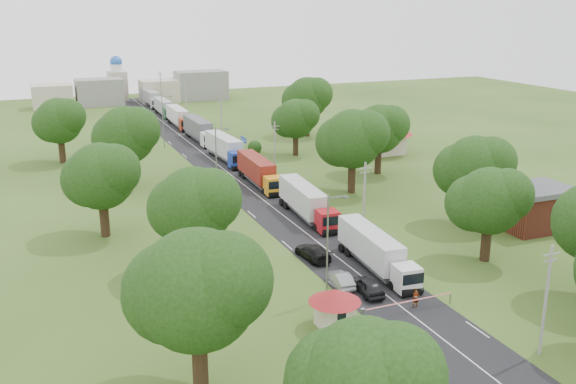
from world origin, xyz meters
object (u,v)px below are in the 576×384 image
guard_booth (335,304)px  pedestrian_near (416,298)px  info_sign (244,143)px  truck_0 (375,251)px  car_lane_front (368,286)px  car_lane_mid (341,280)px  boom_barrier (395,305)px

guard_booth → pedestrian_near: (8.32, 0.50, -1.28)m
pedestrian_near → info_sign: bearing=89.6°
truck_0 → car_lane_front: 6.07m
info_sign → car_lane_front: size_ratio=0.89×
info_sign → car_lane_front: bearing=-96.8°
car_lane_mid → pedestrian_near: (4.12, -6.50, 0.18)m
guard_booth → car_lane_mid: (4.20, 7.00, -1.46)m
pedestrian_near → guard_booth: bearing=-173.0°
truck_0 → guard_booth: bearing=-134.4°
truck_0 → boom_barrier: bearing=-109.8°
guard_booth → boom_barrier: bearing=0.0°
car_lane_front → car_lane_mid: 2.87m
boom_barrier → guard_booth: (-5.84, -0.00, 1.27)m
boom_barrier → car_lane_front: 4.60m
guard_booth → truck_0: 13.20m
info_sign → pedestrian_near: 59.68m
info_sign → pedestrian_near: (-4.08, -59.50, -2.12)m
boom_barrier → info_sign: 60.39m
car_lane_mid → info_sign: bearing=-92.3°
boom_barrier → guard_booth: 5.98m
guard_booth → pedestrian_near: 8.44m
car_lane_front → car_lane_mid: car_lane_front is taller
guard_booth → car_lane_front: size_ratio=0.96×
guard_booth → truck_0: size_ratio=0.32×
pedestrian_near → car_lane_front: bearing=125.4°
car_lane_mid → guard_booth: bearing=65.6°
car_lane_mid → pedestrian_near: pedestrian_near is taller
info_sign → car_lane_front: 55.84m
guard_booth → car_lane_front: guard_booth is taller
guard_booth → pedestrian_near: bearing=3.4°
car_lane_mid → pedestrian_near: size_ratio=2.41×
guard_booth → car_lane_mid: guard_booth is taller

